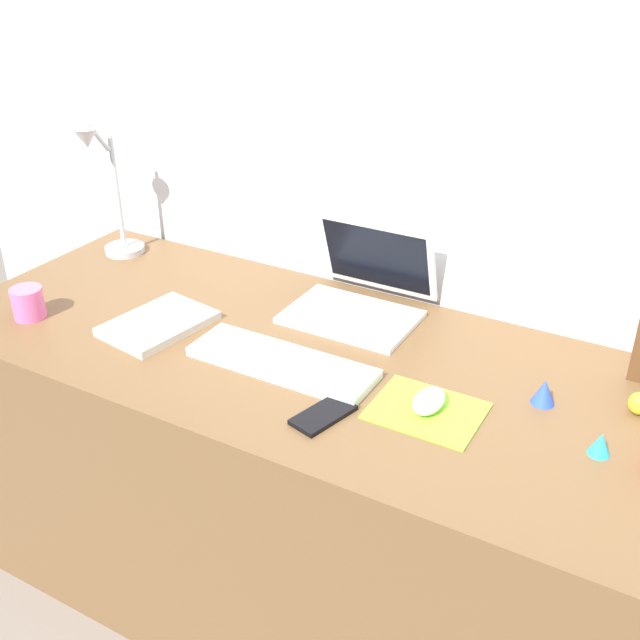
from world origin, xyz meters
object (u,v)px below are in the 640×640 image
at_px(laptop, 363,290).
at_px(keyboard, 282,363).
at_px(toy_figurine_cyan, 600,444).
at_px(coffee_mug, 28,303).
at_px(toy_figurine_yellow, 639,403).
at_px(cell_phone, 323,415).
at_px(mouse, 429,401).
at_px(toy_figurine_blue, 544,392).
at_px(notebook_pad, 158,324).
at_px(desk_lamp, 108,196).

xyz_separation_m(laptop, keyboard, (-0.03, -0.32, -0.04)).
bearing_deg(toy_figurine_cyan, coffee_mug, -173.97).
distance_m(coffee_mug, toy_figurine_yellow, 1.36).
height_order(keyboard, cell_phone, keyboard).
bearing_deg(laptop, coffee_mug, -147.58).
distance_m(keyboard, mouse, 0.33).
height_order(mouse, toy_figurine_blue, toy_figurine_blue).
xyz_separation_m(coffee_mug, toy_figurine_yellow, (1.32, 0.30, -0.01)).
xyz_separation_m(cell_phone, toy_figurine_blue, (0.35, 0.25, 0.02)).
relative_size(notebook_pad, toy_figurine_yellow, 5.30).
distance_m(keyboard, coffee_mug, 0.65).
bearing_deg(toy_figurine_blue, notebook_pad, -171.13).
height_order(desk_lamp, toy_figurine_blue, desk_lamp).
bearing_deg(toy_figurine_yellow, coffee_mug, -167.24).
relative_size(coffee_mug, toy_figurine_yellow, 1.66).
bearing_deg(toy_figurine_cyan, notebook_pad, -178.54).
distance_m(desk_lamp, toy_figurine_blue, 1.24).
height_order(desk_lamp, toy_figurine_cyan, desk_lamp).
xyz_separation_m(cell_phone, toy_figurine_cyan, (0.48, 0.14, 0.02)).
bearing_deg(toy_figurine_blue, mouse, -144.68).
relative_size(cell_phone, toy_figurine_yellow, 2.83).
bearing_deg(laptop, toy_figurine_cyan, -25.14).
xyz_separation_m(laptop, toy_figurine_blue, (0.49, -0.18, -0.03)).
height_order(keyboard, toy_figurine_yellow, toy_figurine_yellow).
bearing_deg(desk_lamp, notebook_pad, -35.05).
relative_size(laptop, keyboard, 0.73).
distance_m(mouse, coffee_mug, 0.98).
distance_m(keyboard, toy_figurine_blue, 0.53).
bearing_deg(desk_lamp, laptop, 4.11).
xyz_separation_m(mouse, notebook_pad, (-0.67, -0.00, -0.01)).
bearing_deg(toy_figurine_blue, desk_lamp, 174.09).
relative_size(mouse, desk_lamp, 0.25).
bearing_deg(mouse, keyboard, -178.99).
height_order(mouse, coffee_mug, coffee_mug).
distance_m(desk_lamp, toy_figurine_yellow, 1.41).
bearing_deg(toy_figurine_blue, laptop, 159.64).
relative_size(toy_figurine_blue, toy_figurine_cyan, 1.19).
relative_size(laptop, toy_figurine_cyan, 6.81).
distance_m(laptop, desk_lamp, 0.75).
bearing_deg(cell_phone, toy_figurine_cyan, 31.71).
bearing_deg(cell_phone, laptop, 122.25).
relative_size(desk_lamp, coffee_mug, 5.08).
xyz_separation_m(keyboard, coffee_mug, (-0.64, -0.11, 0.03)).
bearing_deg(toy_figurine_blue, coffee_mug, -168.07).
relative_size(laptop, mouse, 3.12).
relative_size(laptop, cell_phone, 2.34).
xyz_separation_m(keyboard, cell_phone, (0.16, -0.12, -0.01)).
bearing_deg(keyboard, toy_figurine_yellow, 15.77).
bearing_deg(keyboard, cell_phone, -34.98).
distance_m(mouse, toy_figurine_yellow, 0.40).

